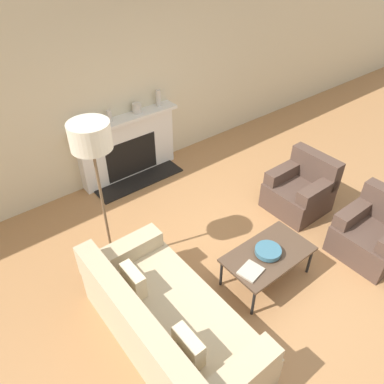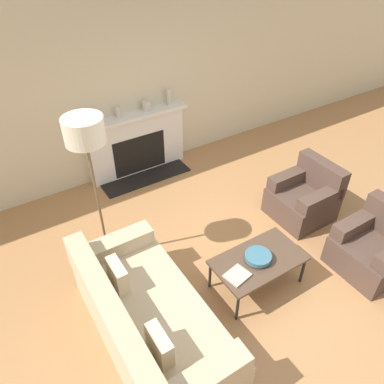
% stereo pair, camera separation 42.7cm
% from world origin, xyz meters
% --- Properties ---
extents(ground_plane, '(18.00, 18.00, 0.00)m').
position_xyz_m(ground_plane, '(0.00, 0.00, 0.00)').
color(ground_plane, '#A87547').
extents(wall_back, '(18.00, 0.06, 2.90)m').
position_xyz_m(wall_back, '(0.00, 2.88, 1.45)').
color(wall_back, beige).
rests_on(wall_back, ground_plane).
extents(fireplace, '(1.71, 0.59, 1.02)m').
position_xyz_m(fireplace, '(-0.21, 2.73, 0.49)').
color(fireplace, silver).
rests_on(fireplace, ground_plane).
extents(couch, '(0.96, 1.97, 0.81)m').
position_xyz_m(couch, '(-1.45, -0.06, 0.30)').
color(couch, tan).
rests_on(couch, ground_plane).
extents(armchair_near, '(0.76, 0.74, 0.80)m').
position_xyz_m(armchair_near, '(1.26, -0.63, 0.30)').
color(armchair_near, '#4C382D').
rests_on(armchair_near, ground_plane).
extents(armchair_far, '(0.76, 0.74, 0.80)m').
position_xyz_m(armchair_far, '(1.26, 0.50, 0.30)').
color(armchair_far, '#4C382D').
rests_on(armchair_far, ground_plane).
extents(coffee_table, '(1.02, 0.58, 0.42)m').
position_xyz_m(coffee_table, '(-0.10, -0.12, 0.39)').
color(coffee_table, '#4C3828').
rests_on(coffee_table, ground_plane).
extents(bowl, '(0.29, 0.29, 0.07)m').
position_xyz_m(bowl, '(-0.11, -0.11, 0.46)').
color(bowl, '#38667A').
rests_on(bowl, coffee_table).
extents(book, '(0.28, 0.25, 0.02)m').
position_xyz_m(book, '(-0.44, -0.18, 0.43)').
color(book, '#B2A893').
rests_on(book, coffee_table).
extents(floor_lamp, '(0.41, 0.41, 1.90)m').
position_xyz_m(floor_lamp, '(-1.37, 1.23, 1.59)').
color(floor_lamp, brown).
rests_on(floor_lamp, ground_plane).
extents(mantel_vase_left, '(0.07, 0.07, 0.18)m').
position_xyz_m(mantel_vase_left, '(-0.86, 2.75, 1.11)').
color(mantel_vase_left, '#3D383D').
rests_on(mantel_vase_left, fireplace).
extents(mantel_vase_center_left, '(0.07, 0.07, 0.17)m').
position_xyz_m(mantel_vase_center_left, '(-0.44, 2.75, 1.10)').
color(mantel_vase_center_left, beige).
rests_on(mantel_vase_center_left, fireplace).
extents(mantel_vase_center_right, '(0.14, 0.14, 0.15)m').
position_xyz_m(mantel_vase_center_right, '(0.02, 2.75, 1.09)').
color(mantel_vase_center_right, beige).
rests_on(mantel_vase_center_right, fireplace).
extents(mantel_vase_right, '(0.08, 0.08, 0.25)m').
position_xyz_m(mantel_vase_right, '(0.41, 2.75, 1.14)').
color(mantel_vase_right, beige).
rests_on(mantel_vase_right, fireplace).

